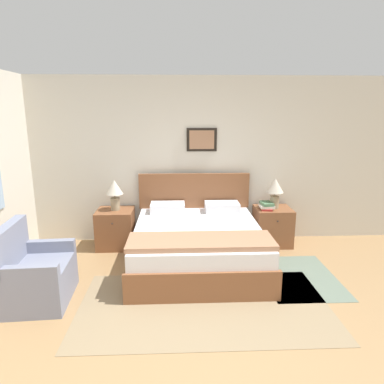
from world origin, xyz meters
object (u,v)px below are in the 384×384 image
object	(u,v)px
bed	(198,244)
nightstand_by_door	(272,226)
table_lamp_by_door	(275,189)
nightstand_near_window	(116,228)
table_lamp_near_window	(115,190)
armchair	(35,275)

from	to	relation	value
bed	nightstand_by_door	world-z (taller)	bed
bed	table_lamp_by_door	world-z (taller)	bed
nightstand_near_window	table_lamp_near_window	bearing A→B (deg)	42.57
nightstand_by_door	table_lamp_near_window	size ratio (longest dim) A/B	1.27
nightstand_near_window	table_lamp_near_window	distance (m)	0.60
nightstand_near_window	table_lamp_near_window	size ratio (longest dim) A/B	1.27
bed	armchair	xyz separation A→B (m)	(-1.85, -0.84, -0.00)
bed	table_lamp_by_door	bearing A→B (deg)	29.86
nightstand_near_window	nightstand_by_door	xyz separation A→B (m)	(2.46, 0.00, 0.00)
nightstand_near_window	nightstand_by_door	bearing A→B (deg)	0.00
bed	nightstand_near_window	bearing A→B (deg)	150.31
table_lamp_near_window	table_lamp_by_door	bearing A→B (deg)	0.00
armchair	nightstand_near_window	world-z (taller)	armchair
bed	nightstand_near_window	size ratio (longest dim) A/B	3.26
nightstand_by_door	table_lamp_near_window	world-z (taller)	table_lamp_near_window
bed	table_lamp_by_door	size ratio (longest dim) A/B	4.14
armchair	table_lamp_by_door	bearing A→B (deg)	113.32
armchair	nightstand_by_door	bearing A→B (deg)	113.23
table_lamp_by_door	nightstand_by_door	bearing A→B (deg)	-133.90
bed	table_lamp_by_door	distance (m)	1.55
nightstand_near_window	table_lamp_by_door	world-z (taller)	table_lamp_by_door
bed	armchair	size ratio (longest dim) A/B	2.17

